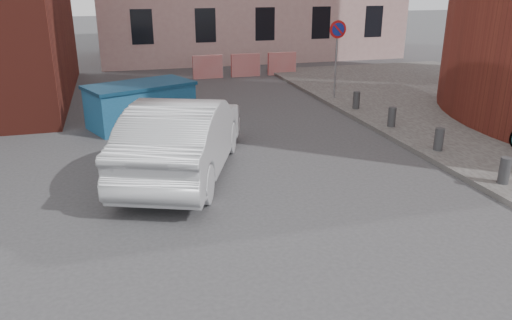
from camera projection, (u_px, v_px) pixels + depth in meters
name	position (u px, v px, depth m)	size (l,w,h in m)	color
ground	(230.00, 260.00, 7.60)	(120.00, 120.00, 0.00)	#38383A
no_parking_sign	(337.00, 43.00, 17.05)	(0.60, 0.09, 2.65)	gray
bollards	(439.00, 139.00, 12.09)	(0.22, 9.02, 0.55)	#3A3A3D
barriers	(246.00, 65.00, 22.09)	(4.70, 0.18, 1.00)	red
dumpster	(141.00, 105.00, 14.49)	(3.33, 2.55, 1.25)	#1D5C8C
silver_car	(184.00, 136.00, 10.80)	(1.79, 5.14, 1.69)	#AFB2B7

